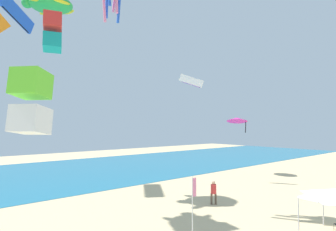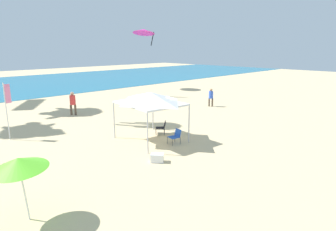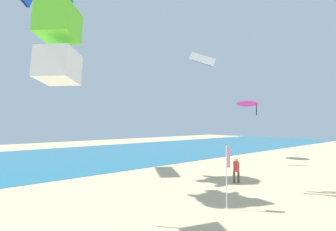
% 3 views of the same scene
% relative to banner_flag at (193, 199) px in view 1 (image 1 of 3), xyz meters
% --- Properties ---
extents(ocean_strip, '(120.00, 26.95, 0.02)m').
position_rel_banner_flag_xyz_m(ocean_strip, '(6.22, 26.59, -2.01)').
color(ocean_strip, teal).
rests_on(ocean_strip, ground).
extents(banner_flag, '(0.36, 0.06, 3.37)m').
position_rel_banner_flag_xyz_m(banner_flag, '(0.00, 0.00, 0.00)').
color(banner_flag, silver).
rests_on(banner_flag, ground).
extents(person_kite_handler, '(0.45, 0.45, 1.88)m').
position_rel_banner_flag_xyz_m(person_kite_handler, '(5.66, 3.20, -0.93)').
color(person_kite_handler, brown).
rests_on(person_kite_handler, ground).
extents(kite_parafoil_white, '(1.83, 2.71, 1.85)m').
position_rel_banner_flag_xyz_m(kite_parafoil_white, '(11.80, 11.74, 9.80)').
color(kite_parafoil_white, white).
extents(kite_turtle_green, '(5.41, 5.42, 1.62)m').
position_rel_banner_flag_xyz_m(kite_turtle_green, '(-3.07, 17.23, 16.69)').
color(kite_turtle_green, green).
extents(kite_box_lime, '(1.84, 1.83, 2.75)m').
position_rel_banner_flag_xyz_m(kite_box_lime, '(-8.65, 0.89, 5.29)').
color(kite_box_lime, '#66D82D').
extents(kite_delta_magenta, '(3.85, 3.83, 2.35)m').
position_rel_banner_flag_xyz_m(kite_delta_magenta, '(19.75, 10.81, 5.23)').
color(kite_delta_magenta, '#E02D9E').
extents(kite_parafoil_blue, '(4.69, 3.69, 3.36)m').
position_rel_banner_flag_xyz_m(kite_parafoil_blue, '(-4.74, 24.04, 17.48)').
color(kite_parafoil_blue, blue).
extents(kite_box_red, '(1.70, 1.82, 2.95)m').
position_rel_banner_flag_xyz_m(kite_box_red, '(-5.04, 9.92, 11.45)').
color(kite_box_red, red).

